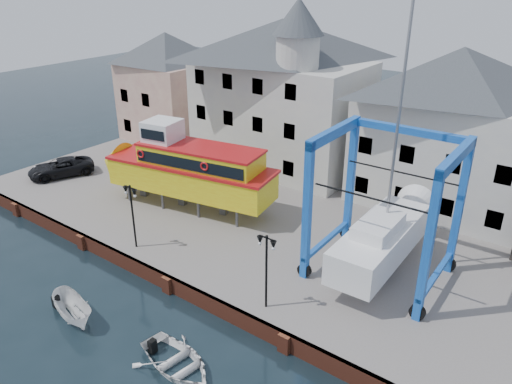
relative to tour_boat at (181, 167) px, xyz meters
The scene contains 13 objects.
ground 10.19m from the tour_boat, 50.91° to the right, with size 140.00×140.00×0.00m, color #16252C.
hardstanding 7.78m from the tour_boat, 31.93° to the left, with size 44.00×22.00×1.00m, color slate.
quay_wall 9.93m from the tour_boat, 50.50° to the right, with size 44.00×0.47×1.00m.
building_pink 16.28m from the tour_boat, 138.45° to the left, with size 8.00×7.00×10.30m.
building_white_main 11.65m from the tour_boat, 84.53° to the left, with size 14.00×8.30×14.00m.
building_white_right 19.16m from the tour_boat, 38.06° to the left, with size 12.00×8.00×11.20m.
lamp_post_left 6.41m from the tour_boat, 72.43° to the right, with size 1.12×0.32×4.20m.
lamp_post_right 13.41m from the tour_boat, 27.09° to the right, with size 1.12×0.32×4.20m.
tour_boat is the anchor object (origin of this frame).
travel_lift 15.21m from the tour_boat, ahead, with size 7.40×10.34×15.52m.
van 12.37m from the tour_boat, behind, with size 2.39×5.19×1.44m, color black.
motorboat_a 13.13m from the tour_boat, 72.76° to the right, with size 1.38×3.67×1.42m, color white.
motorboat_b 15.86m from the tour_boat, 46.83° to the right, with size 3.07×4.29×0.89m, color white.
Camera 1 is at (18.15, -15.84, 17.02)m, focal length 35.00 mm.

